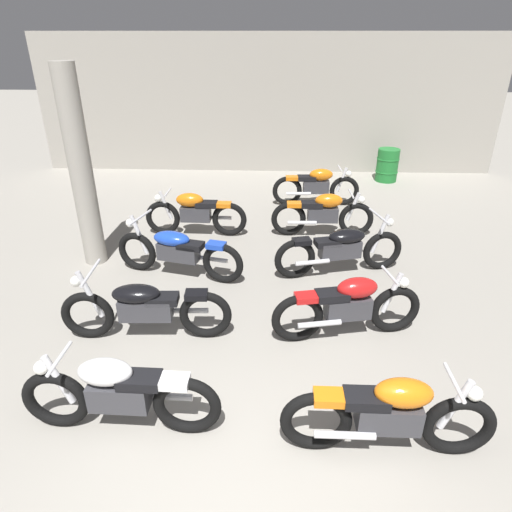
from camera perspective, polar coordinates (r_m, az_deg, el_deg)
The scene contains 12 objects.
back_wall at distance 12.83m, azimuth 1.41°, elevation 18.73°, with size 12.53×0.24×3.60m, color #9E998E.
support_pillar at distance 7.71m, azimuth -21.44°, elevation 10.09°, with size 0.36×0.36×3.20m, color #9E998E.
motorcycle_left_row_0 at distance 4.68m, azimuth -17.16°, elevation -16.34°, with size 1.97×0.48×0.88m.
motorcycle_left_row_1 at distance 5.84m, azimuth -14.02°, elevation -6.37°, with size 2.17×0.68×0.97m.
motorcycle_left_row_2 at distance 7.21m, azimuth -9.98°, elevation 0.68°, with size 2.13×0.80×0.97m.
motorcycle_left_row_3 at distance 8.71m, azimuth -7.77°, elevation 5.52°, with size 1.97×0.48×0.88m.
motorcycle_right_row_0 at distance 4.46m, azimuth 16.69°, elevation -18.75°, with size 1.97×0.48×0.88m.
motorcycle_right_row_1 at distance 5.81m, azimuth 11.74°, elevation -6.23°, with size 1.95×0.64×0.88m.
motorcycle_right_row_2 at distance 7.31m, azimuth 10.77°, elevation 0.99°, with size 2.13×0.84×0.97m.
motorcycle_right_row_3 at distance 8.69m, azimuth 8.57°, elevation 5.42°, with size 1.97×0.48×0.88m.
motorcycle_right_row_4 at distance 10.31m, azimuth 7.72°, elevation 8.89°, with size 1.97×0.48×0.88m.
oil_drum at distance 12.53m, azimuth 16.41°, elevation 11.07°, with size 0.59×0.59×0.85m.
Camera 1 is at (0.27, -2.24, 3.55)m, focal length 31.35 mm.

